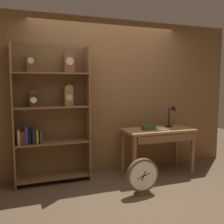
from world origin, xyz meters
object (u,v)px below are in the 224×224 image
workbench (158,135)px  desk_lamp (172,113)px  toolbox_small (148,127)px  round_clock_large (142,176)px  open_repair_manual (162,129)px  bookshelf (50,115)px

workbench → desk_lamp: size_ratio=2.88×
toolbox_small → round_clock_large: size_ratio=0.41×
toolbox_small → open_repair_manual: 0.23m
workbench → open_repair_manual: bearing=-75.1°
desk_lamp → toolbox_small: bearing=-168.0°
toolbox_small → round_clock_large: (-0.43, -0.66, -0.55)m
round_clock_large → desk_lamp: bearing=39.1°
open_repair_manual → toolbox_small: bearing=162.1°
open_repair_manual → round_clock_large: open_repair_manual is taller
toolbox_small → open_repair_manual: size_ratio=0.95×
desk_lamp → open_repair_manual: 0.43m
workbench → toolbox_small: size_ratio=5.65×
desk_lamp → bookshelf: bearing=176.5°
toolbox_small → round_clock_large: bearing=-122.9°
bookshelf → desk_lamp: (2.07, -0.13, -0.05)m
workbench → toolbox_small: (-0.20, 0.00, 0.14)m
bookshelf → desk_lamp: size_ratio=5.12×
workbench → desk_lamp: (0.32, 0.11, 0.34)m
open_repair_manual → desk_lamp: bearing=34.1°
bookshelf → round_clock_large: size_ratio=4.13×
toolbox_small → open_repair_manual: bearing=-19.9°
open_repair_manual → bookshelf: bearing=171.9°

